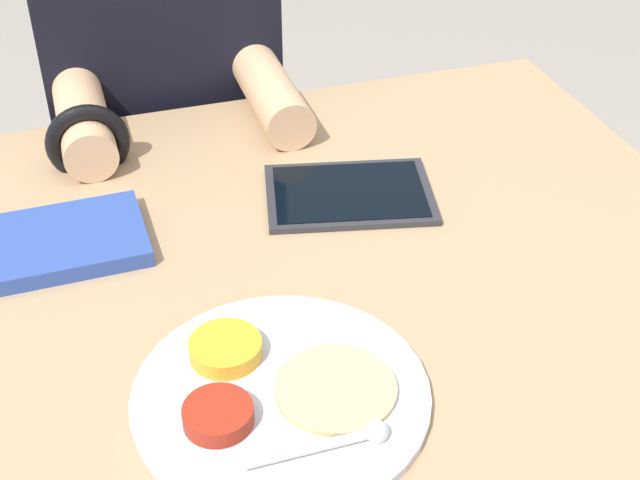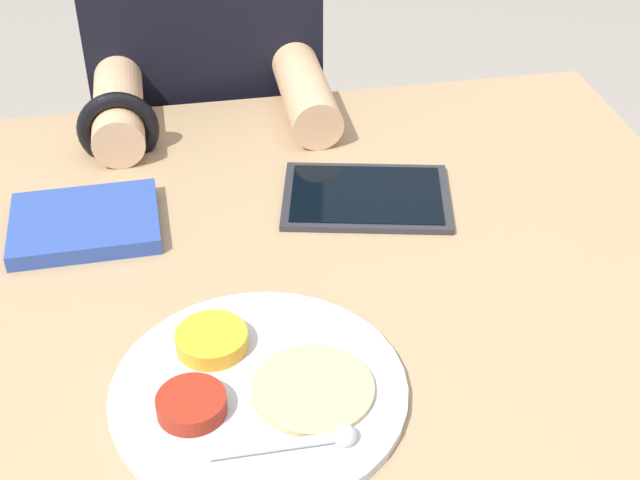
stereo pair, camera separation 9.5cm
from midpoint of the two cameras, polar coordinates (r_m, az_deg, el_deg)
thali_tray at (r=0.86m, az=-0.98°, el=-9.60°), size 0.28×0.28×0.03m
red_notebook at (r=1.09m, az=-12.41°, el=0.92°), size 0.18×0.14×0.02m
tablet_device at (r=1.12m, az=5.40°, el=2.70°), size 0.24×0.19×0.01m
person_diner at (r=1.55m, az=-5.20°, el=5.25°), size 0.37×0.42×1.26m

